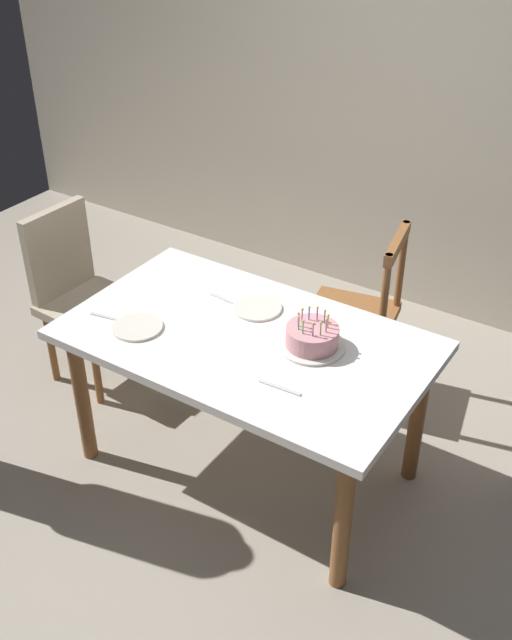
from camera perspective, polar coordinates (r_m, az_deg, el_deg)
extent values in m
plane|color=#9E9384|center=(3.66, -0.67, -10.89)|extent=(6.40, 6.40, 0.00)
cube|color=beige|center=(4.46, 13.07, 16.24)|extent=(6.40, 0.10, 2.60)
cube|color=white|center=(3.19, -0.75, -1.53)|extent=(1.55, 0.91, 0.04)
cylinder|color=brown|center=(3.56, -13.07, -5.77)|extent=(0.07, 0.07, 0.70)
cylinder|color=brown|center=(2.96, 6.60, -14.95)|extent=(0.07, 0.07, 0.70)
cylinder|color=brown|center=(3.98, -5.95, -0.43)|extent=(0.07, 0.07, 0.70)
cylinder|color=brown|center=(3.44, 12.14, -7.25)|extent=(0.07, 0.07, 0.70)
cylinder|color=silver|center=(3.12, 4.26, -1.96)|extent=(0.28, 0.28, 0.01)
cylinder|color=#D18C93|center=(3.09, 4.29, -1.23)|extent=(0.22, 0.22, 0.08)
cylinder|color=#D872CC|center=(3.03, 5.35, -0.49)|extent=(0.01, 0.01, 0.05)
sphere|color=#FFC64C|center=(3.02, 5.38, 0.03)|extent=(0.01, 0.01, 0.01)
cylinder|color=yellow|center=(3.06, 5.48, -0.16)|extent=(0.01, 0.01, 0.05)
sphere|color=#FFC64C|center=(3.04, 5.51, 0.37)|extent=(0.01, 0.01, 0.01)
cylinder|color=#4C7FE5|center=(3.09, 5.23, 0.19)|extent=(0.01, 0.01, 0.05)
sphere|color=#FFC64C|center=(3.07, 5.26, 0.72)|extent=(0.01, 0.01, 0.01)
cylinder|color=#D872CC|center=(3.11, 4.66, 0.42)|extent=(0.01, 0.01, 0.05)
sphere|color=#FFC64C|center=(3.09, 4.69, 0.94)|extent=(0.01, 0.01, 0.01)
cylinder|color=#4C7FE5|center=(3.10, 4.05, 0.45)|extent=(0.01, 0.01, 0.05)
sphere|color=#FFC64C|center=(3.09, 4.07, 0.97)|extent=(0.01, 0.01, 0.01)
cylinder|color=#D872CC|center=(3.09, 3.52, 0.29)|extent=(0.01, 0.01, 0.05)
sphere|color=#FFC64C|center=(3.07, 3.54, 0.81)|extent=(0.01, 0.01, 0.01)
cylinder|color=#4C7FE5|center=(3.06, 3.23, -0.03)|extent=(0.01, 0.01, 0.05)
sphere|color=#FFC64C|center=(3.04, 3.25, 0.50)|extent=(0.01, 0.01, 0.01)
cylinder|color=#66CC72|center=(3.04, 3.25, -0.29)|extent=(0.01, 0.01, 0.05)
sphere|color=#FFC64C|center=(3.02, 3.27, 0.24)|extent=(0.01, 0.01, 0.01)
cylinder|color=#66CC72|center=(3.02, 3.59, -0.60)|extent=(0.01, 0.01, 0.05)
sphere|color=#FFC64C|center=(3.00, 3.61, -0.07)|extent=(0.01, 0.01, 0.01)
cylinder|color=#D872CC|center=(3.01, 4.34, -0.79)|extent=(0.01, 0.01, 0.05)
sphere|color=#FFC64C|center=(2.99, 4.37, -0.26)|extent=(0.01, 0.01, 0.01)
cylinder|color=#66CC72|center=(3.01, 4.92, -0.72)|extent=(0.01, 0.01, 0.05)
sphere|color=#FFC64C|center=(2.99, 4.96, -0.19)|extent=(0.01, 0.01, 0.01)
cylinder|color=silver|center=(3.27, -9.00, -0.53)|extent=(0.22, 0.22, 0.01)
cylinder|color=silver|center=(3.36, 0.09, 0.93)|extent=(0.22, 0.22, 0.01)
cube|color=silver|center=(3.36, -11.15, 0.19)|extent=(0.18, 0.05, 0.01)
cube|color=silver|center=(3.42, -2.32, 1.53)|extent=(0.18, 0.03, 0.01)
cube|color=silver|center=(2.90, 1.82, -5.15)|extent=(0.18, 0.03, 0.01)
cube|color=brown|center=(3.86, 7.11, 0.12)|extent=(0.52, 0.52, 0.05)
cylinder|color=brown|center=(4.17, 5.29, -0.94)|extent=(0.04, 0.04, 0.42)
cylinder|color=brown|center=(3.90, 3.79, -3.56)|extent=(0.04, 0.04, 0.42)
cylinder|color=brown|center=(4.11, 9.81, -1.93)|extent=(0.04, 0.04, 0.42)
cylinder|color=brown|center=(3.84, 8.62, -4.66)|extent=(0.04, 0.04, 0.42)
cylinder|color=brown|center=(3.85, 10.96, 3.99)|extent=(0.04, 0.04, 0.50)
cylinder|color=brown|center=(3.55, 9.70, 1.37)|extent=(0.04, 0.04, 0.50)
cube|color=brown|center=(3.59, 10.70, 5.75)|extent=(0.12, 0.40, 0.06)
cube|color=tan|center=(4.03, -12.38, 1.05)|extent=(0.46, 0.46, 0.05)
cylinder|color=brown|center=(3.96, -12.03, -3.69)|extent=(0.04, 0.04, 0.42)
cylinder|color=brown|center=(4.15, -8.69, -1.43)|extent=(0.04, 0.04, 0.42)
cylinder|color=brown|center=(4.18, -15.27, -2.01)|extent=(0.04, 0.04, 0.42)
cylinder|color=brown|center=(4.36, -11.96, 0.07)|extent=(0.04, 0.04, 0.42)
cube|color=tan|center=(4.04, -14.77, 4.92)|extent=(0.07, 0.40, 0.50)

